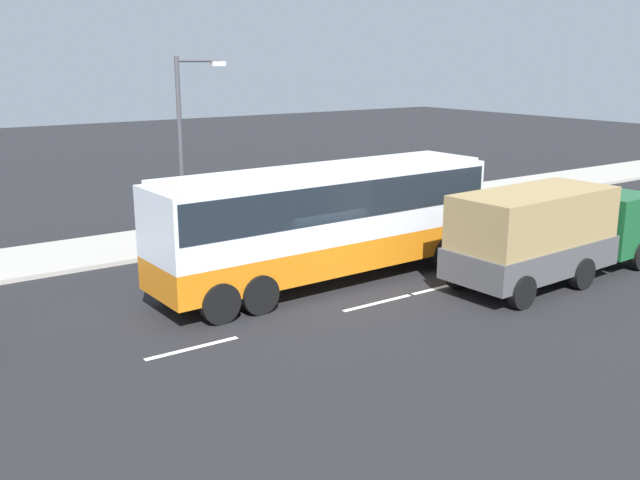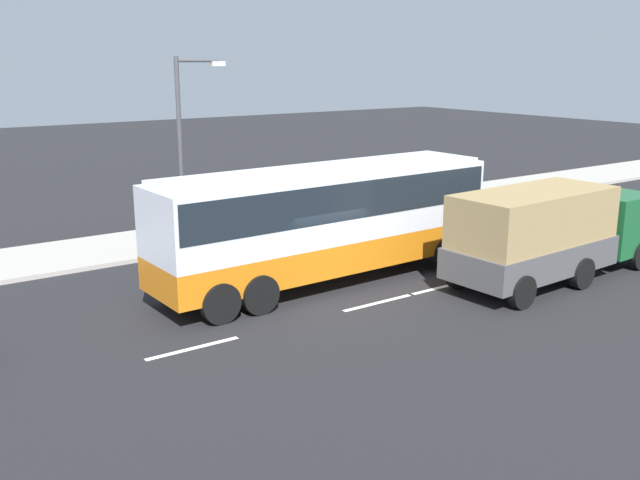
% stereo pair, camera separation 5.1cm
% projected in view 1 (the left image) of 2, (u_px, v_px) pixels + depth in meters
% --- Properties ---
extents(ground_plane, '(120.00, 120.00, 0.00)m').
position_uv_depth(ground_plane, '(317.00, 291.00, 21.14)').
color(ground_plane, black).
extents(sidewalk_curb, '(80.00, 4.00, 0.15)m').
position_uv_depth(sidewalk_curb, '(199.00, 236.00, 27.49)').
color(sidewalk_curb, '#A8A399').
rests_on(sidewalk_curb, ground_plane).
extents(lane_centreline, '(27.40, 0.16, 0.01)m').
position_uv_depth(lane_centreline, '(247.00, 335.00, 17.80)').
color(lane_centreline, white).
rests_on(lane_centreline, ground_plane).
extents(coach_bus, '(11.16, 2.92, 3.57)m').
position_uv_depth(coach_bus, '(327.00, 212.00, 21.47)').
color(coach_bus, orange).
rests_on(coach_bus, ground_plane).
extents(cargo_truck, '(8.07, 2.91, 2.93)m').
position_uv_depth(cargo_truck, '(552.00, 230.00, 21.89)').
color(cargo_truck, '#19592D').
rests_on(cargo_truck, ground_plane).
extents(pedestrian_near_curb, '(0.32, 0.32, 1.74)m').
position_uv_depth(pedestrian_near_curb, '(189.00, 208.00, 27.31)').
color(pedestrian_near_curb, brown).
rests_on(pedestrian_near_curb, sidewalk_curb).
extents(street_lamp, '(1.88, 0.24, 6.64)m').
position_uv_depth(street_lamp, '(186.00, 139.00, 24.77)').
color(street_lamp, '#47474C').
rests_on(street_lamp, sidewalk_curb).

